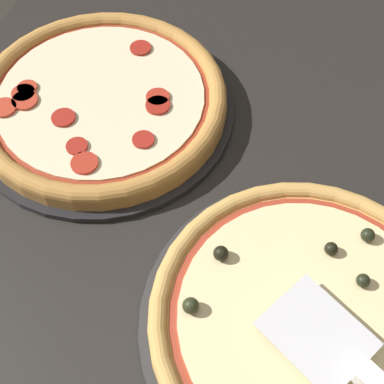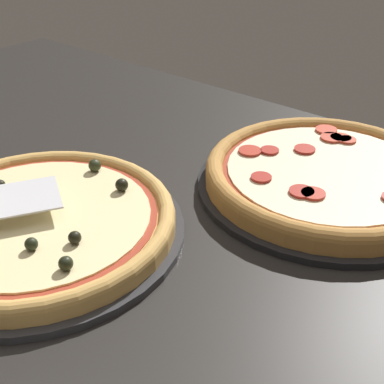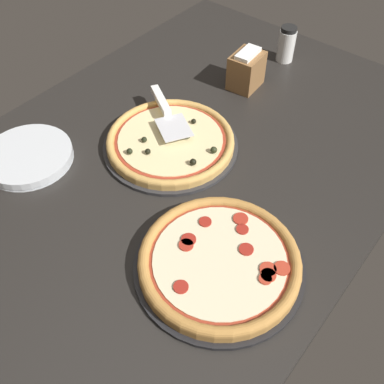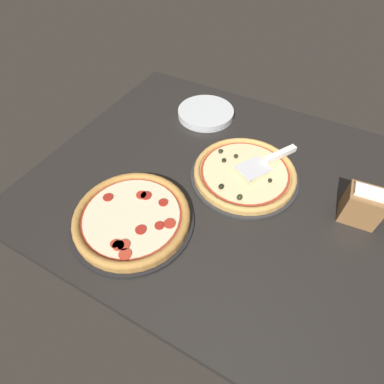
{
  "view_description": "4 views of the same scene",
  "coord_description": "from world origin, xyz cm",
  "px_view_note": "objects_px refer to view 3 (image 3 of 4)",
  "views": [
    {
      "loc": [
        -19.36,
        0.94,
        57.97
      ],
      "look_at": [
        15.55,
        11.98,
        3.0
      ],
      "focal_mm": 50.0,
      "sensor_mm": 36.0,
      "label": 1
    },
    {
      "loc": [
        55.01,
        -35.73,
        40.6
      ],
      "look_at": [
        15.55,
        11.98,
        3.0
      ],
      "focal_mm": 50.0,
      "sensor_mm": 36.0,
      "label": 2
    },
    {
      "loc": [
        72.16,
        58.19,
        84.82
      ],
      "look_at": [
        15.55,
        11.98,
        3.0
      ],
      "focal_mm": 42.0,
      "sensor_mm": 36.0,
      "label": 3
    },
    {
      "loc": [
        -14.44,
        67.1,
        76.06
      ],
      "look_at": [
        15.55,
        11.98,
        3.0
      ],
      "focal_mm": 28.0,
      "sensor_mm": 36.0,
      "label": 4
    }
  ],
  "objects_px": {
    "serving_spatula": "(164,107)",
    "plate_stack": "(28,156)",
    "pizza_front": "(170,140)",
    "parmesan_shaker": "(287,44)",
    "pizza_back": "(220,261)",
    "napkin_holder": "(246,70)"
  },
  "relations": [
    {
      "from": "pizza_front",
      "to": "pizza_back",
      "type": "distance_m",
      "value": 0.41
    },
    {
      "from": "pizza_front",
      "to": "serving_spatula",
      "type": "bearing_deg",
      "value": -129.97
    },
    {
      "from": "serving_spatula",
      "to": "parmesan_shaker",
      "type": "distance_m",
      "value": 0.52
    },
    {
      "from": "pizza_front",
      "to": "serving_spatula",
      "type": "xyz_separation_m",
      "value": [
        -0.07,
        -0.08,
        0.03
      ]
    },
    {
      "from": "serving_spatula",
      "to": "plate_stack",
      "type": "xyz_separation_m",
      "value": [
        0.35,
        -0.18,
        -0.04
      ]
    },
    {
      "from": "pizza_back",
      "to": "serving_spatula",
      "type": "bearing_deg",
      "value": -125.16
    },
    {
      "from": "serving_spatula",
      "to": "pizza_back",
      "type": "bearing_deg",
      "value": 54.84
    },
    {
      "from": "parmesan_shaker",
      "to": "napkin_holder",
      "type": "relative_size",
      "value": 0.98
    },
    {
      "from": "pizza_back",
      "to": "serving_spatula",
      "type": "relative_size",
      "value": 1.56
    },
    {
      "from": "napkin_holder",
      "to": "parmesan_shaker",
      "type": "bearing_deg",
      "value": 175.22
    },
    {
      "from": "pizza_front",
      "to": "serving_spatula",
      "type": "height_order",
      "value": "serving_spatula"
    },
    {
      "from": "plate_stack",
      "to": "pizza_front",
      "type": "bearing_deg",
      "value": 137.18
    },
    {
      "from": "napkin_holder",
      "to": "pizza_front",
      "type": "bearing_deg",
      "value": 0.95
    },
    {
      "from": "pizza_front",
      "to": "plate_stack",
      "type": "height_order",
      "value": "pizza_front"
    },
    {
      "from": "pizza_front",
      "to": "plate_stack",
      "type": "relative_size",
      "value": 1.49
    },
    {
      "from": "pizza_front",
      "to": "napkin_holder",
      "type": "xyz_separation_m",
      "value": [
        -0.37,
        -0.01,
        0.03
      ]
    },
    {
      "from": "parmesan_shaker",
      "to": "napkin_holder",
      "type": "xyz_separation_m",
      "value": [
        0.21,
        -0.02,
        -0.0
      ]
    },
    {
      "from": "plate_stack",
      "to": "parmesan_shaker",
      "type": "xyz_separation_m",
      "value": [
        -0.86,
        0.27,
        0.04
      ]
    },
    {
      "from": "plate_stack",
      "to": "pizza_back",
      "type": "bearing_deg",
      "value": 95.07
    },
    {
      "from": "pizza_back",
      "to": "serving_spatula",
      "type": "distance_m",
      "value": 0.52
    },
    {
      "from": "serving_spatula",
      "to": "plate_stack",
      "type": "relative_size",
      "value": 0.96
    },
    {
      "from": "pizza_front",
      "to": "parmesan_shaker",
      "type": "height_order",
      "value": "parmesan_shaker"
    }
  ]
}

